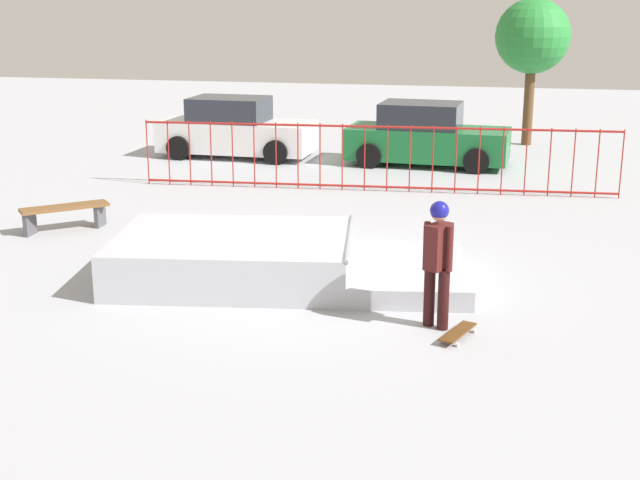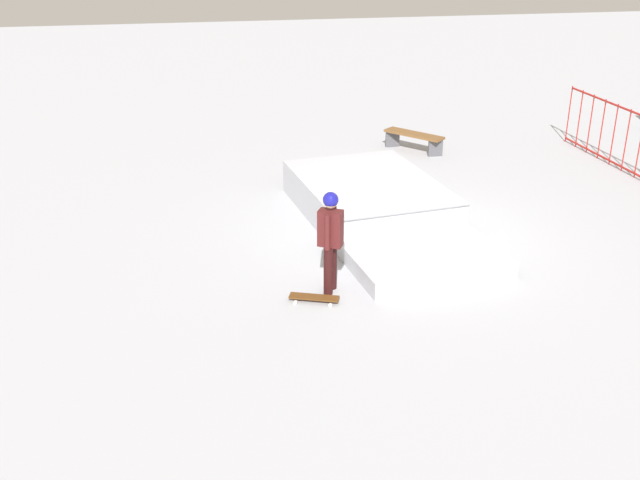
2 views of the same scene
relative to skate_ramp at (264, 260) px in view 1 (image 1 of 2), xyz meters
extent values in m
plane|color=#A8AAB2|center=(0.76, 0.38, -0.32)|extent=(60.00, 60.00, 0.00)
cube|color=#B0B3BB|center=(-0.47, -0.07, 0.03)|extent=(3.92, 3.07, 0.70)
cube|color=#B0B3BB|center=(2.20, 0.31, -0.17)|extent=(2.14, 2.82, 0.30)
cylinder|color=gray|center=(1.31, 0.18, 0.38)|extent=(0.44, 2.59, 0.08)
cylinder|color=black|center=(2.87, -1.54, 0.09)|extent=(0.15, 0.15, 0.82)
cylinder|color=black|center=(2.68, -1.44, 0.09)|extent=(0.15, 0.15, 0.82)
cube|color=#4C1919|center=(2.78, -1.49, 0.80)|extent=(0.37, 0.44, 0.60)
cylinder|color=#4C1919|center=(2.93, -1.57, 0.80)|extent=(0.09, 0.09, 0.60)
cylinder|color=#4C1919|center=(2.62, -1.41, 0.80)|extent=(0.09, 0.09, 0.60)
sphere|color=tan|center=(2.78, -1.49, 1.25)|extent=(0.22, 0.22, 0.22)
sphere|color=navy|center=(2.78, -1.49, 1.28)|extent=(0.25, 0.25, 0.25)
cube|color=#593314|center=(3.09, -1.81, -0.23)|extent=(0.46, 0.82, 0.02)
cylinder|color=silver|center=(3.11, -2.12, -0.29)|extent=(0.05, 0.06, 0.06)
cylinder|color=silver|center=(2.89, -2.04, -0.29)|extent=(0.05, 0.06, 0.06)
cylinder|color=silver|center=(3.30, -1.59, -0.29)|extent=(0.05, 0.06, 0.06)
cylinder|color=silver|center=(3.08, -1.51, -0.29)|extent=(0.05, 0.06, 0.06)
cylinder|color=maroon|center=(0.76, 6.70, 1.13)|extent=(10.56, 0.73, 0.05)
cylinder|color=maroon|center=(0.76, 6.70, -0.22)|extent=(10.56, 0.73, 0.05)
cylinder|color=maroon|center=(-4.52, 6.36, 0.43)|extent=(0.03, 0.03, 1.50)
cylinder|color=maroon|center=(-4.02, 6.39, 0.43)|extent=(0.03, 0.03, 1.50)
cylinder|color=maroon|center=(-3.51, 6.43, 0.43)|extent=(0.03, 0.03, 1.50)
cylinder|color=maroon|center=(-3.01, 6.46, 0.43)|extent=(0.03, 0.03, 1.50)
cylinder|color=maroon|center=(-2.51, 6.49, 0.43)|extent=(0.03, 0.03, 1.50)
cylinder|color=maroon|center=(-2.01, 6.52, 0.43)|extent=(0.03, 0.03, 1.50)
cylinder|color=maroon|center=(-1.50, 6.56, 0.43)|extent=(0.03, 0.03, 1.50)
cylinder|color=maroon|center=(-1.00, 6.59, 0.43)|extent=(0.03, 0.03, 1.50)
cylinder|color=maroon|center=(-0.50, 6.62, 0.43)|extent=(0.03, 0.03, 1.50)
cylinder|color=maroon|center=(0.00, 6.65, 0.43)|extent=(0.03, 0.03, 1.50)
cylinder|color=maroon|center=(0.51, 6.69, 0.43)|extent=(0.03, 0.03, 1.50)
cylinder|color=maroon|center=(1.01, 6.72, 0.43)|extent=(0.03, 0.03, 1.50)
cylinder|color=maroon|center=(1.51, 6.75, 0.43)|extent=(0.03, 0.03, 1.50)
cylinder|color=maroon|center=(2.01, 6.78, 0.43)|extent=(0.03, 0.03, 1.50)
cylinder|color=maroon|center=(2.52, 6.82, 0.43)|extent=(0.03, 0.03, 1.50)
cylinder|color=maroon|center=(3.02, 6.85, 0.43)|extent=(0.03, 0.03, 1.50)
cylinder|color=maroon|center=(3.52, 6.88, 0.43)|extent=(0.03, 0.03, 1.50)
cylinder|color=maroon|center=(4.02, 6.91, 0.43)|extent=(0.03, 0.03, 1.50)
cylinder|color=maroon|center=(4.53, 6.95, 0.43)|extent=(0.03, 0.03, 1.50)
cylinder|color=maroon|center=(5.03, 6.98, 0.43)|extent=(0.03, 0.03, 1.50)
cylinder|color=maroon|center=(5.53, 7.01, 0.43)|extent=(0.03, 0.03, 1.50)
cylinder|color=maroon|center=(6.03, 7.04, 0.43)|extent=(0.03, 0.03, 1.50)
cube|color=brown|center=(-4.42, 2.09, 0.13)|extent=(1.47, 1.35, 0.06)
cube|color=#4C4C51|center=(-4.91, 1.67, -0.11)|extent=(0.08, 0.36, 0.42)
cube|color=#4C4C51|center=(-3.92, 2.52, -0.11)|extent=(0.08, 0.36, 0.42)
cube|color=white|center=(-3.56, 10.25, 0.24)|extent=(4.16, 1.85, 0.80)
cube|color=#262B33|center=(-3.76, 10.26, 0.96)|extent=(2.06, 1.57, 0.64)
cylinder|color=black|center=(-2.18, 11.05, 0.00)|extent=(0.65, 0.24, 0.64)
cylinder|color=black|center=(-2.24, 9.35, 0.00)|extent=(0.65, 0.24, 0.64)
cylinder|color=black|center=(-4.88, 11.15, 0.00)|extent=(0.65, 0.24, 0.64)
cylinder|color=black|center=(-4.94, 9.46, 0.00)|extent=(0.65, 0.24, 0.64)
cube|color=#196B33|center=(1.60, 10.10, 0.24)|extent=(4.21, 1.98, 0.80)
cube|color=#262B33|center=(1.40, 10.12, 0.96)|extent=(2.10, 1.64, 0.64)
cylinder|color=black|center=(3.01, 10.86, 0.00)|extent=(0.65, 0.26, 0.64)
cylinder|color=black|center=(2.89, 9.16, 0.00)|extent=(0.65, 0.26, 0.64)
cylinder|color=black|center=(0.32, 11.05, 0.00)|extent=(0.65, 0.26, 0.64)
cylinder|color=black|center=(0.20, 9.35, 0.00)|extent=(0.65, 0.26, 0.64)
cylinder|color=brown|center=(4.16, 13.88, 0.92)|extent=(0.29, 0.29, 2.48)
sphere|color=#288435|center=(4.16, 13.88, 2.80)|extent=(2.12, 2.12, 2.12)
camera|label=1|loc=(3.55, -12.67, 3.99)|focal=49.86mm
camera|label=2|loc=(13.57, -3.62, 5.48)|focal=42.39mm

